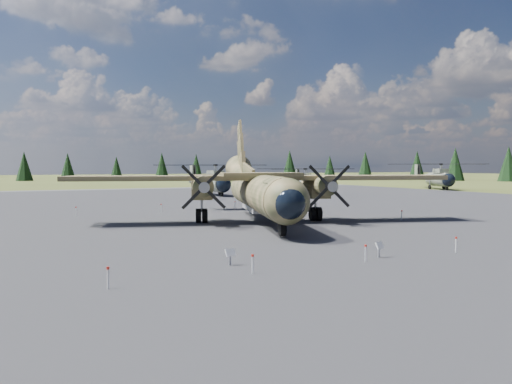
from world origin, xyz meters
name	(u,v)px	position (x,y,z in m)	size (l,w,h in m)	color
ground	(221,231)	(0.00, 0.00, 0.00)	(500.00, 500.00, 0.00)	brown
apron	(179,218)	(0.00, 10.00, 0.00)	(120.00, 120.00, 0.04)	#5A595E
transport_plane	(258,186)	(5.29, 4.82, 2.92)	(30.41, 27.12, 10.18)	#30371E
helicopter_near	(214,173)	(14.94, 40.00, 3.46)	(19.36, 22.75, 4.88)	slate
helicopter_mid	(305,176)	(29.03, 36.13, 3.02)	(21.96, 21.96, 4.26)	slate
helicopter_far	(440,171)	(62.14, 39.74, 3.63)	(26.19, 26.19, 5.11)	slate
info_placard_left	(230,254)	(-4.15, -11.41, 0.53)	(0.54, 0.31, 0.80)	gray
info_placard_right	(379,247)	(3.36, -12.87, 0.54)	(0.56, 0.37, 0.81)	gray
barrier_fence	(216,225)	(-0.46, -0.08, 0.51)	(33.12, 29.62, 0.85)	silver
treeline	(288,165)	(7.46, 3.64, 4.66)	(293.61, 299.23, 10.87)	black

